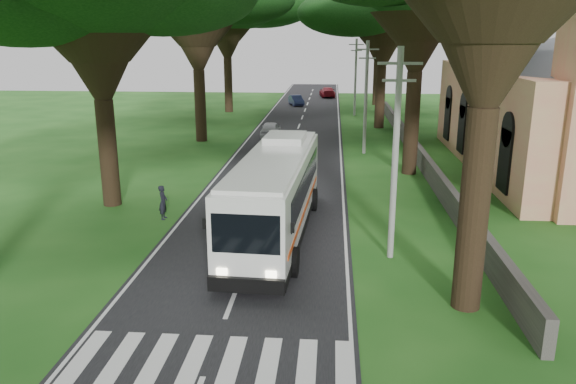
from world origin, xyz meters
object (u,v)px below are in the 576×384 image
Objects in this scene: church at (572,93)px; distant_car_a at (271,129)px; pole_near at (395,152)px; pole_far at (356,76)px; distant_car_c at (327,92)px; pole_mid at (366,96)px; distant_car_b at (296,100)px; coach_bus at (276,193)px; pedestrian at (163,202)px.

church is 6.18× the size of distant_car_a.
church is 3.00× the size of pole_near.
pole_far is 1.70× the size of distant_car_c.
pole_far is (0.00, 20.00, 0.00)m from pole_mid.
church is 22.89m from distant_car_a.
church is at bearing 51.50° from pole_near.
pole_far reaches higher than distant_car_b.
pole_mid is at bearing 160.19° from church.
coach_bus is 5.92m from pedestrian.
pole_near reaches higher than pedestrian.
church is 14.72× the size of pedestrian.
church reaches higher than pole_mid.
distant_car_c is (-3.11, 38.35, -3.47)m from pole_mid.
pole_far is 0.65× the size of coach_bus.
pole_far is at bearing 116.82° from church.
coach_bus is 2.62× the size of distant_car_c.
pole_far is at bearing -18.12° from pedestrian.
church is 21.96m from coach_bus.
distant_car_a is 0.83× the size of distant_car_c.
distant_car_a is at bearing 99.84° from coach_bus.
pole_near is 27.35m from distant_car_a.
pole_near is 11.42m from pedestrian.
church reaches higher than pole_near.
distant_car_c is at bearing 94.64° from pole_mid.
distant_car_b is 2.25× the size of pedestrian.
pedestrian is (-10.19, -36.08, -3.36)m from pole_far.
distant_car_b is (-6.82, 28.42, -3.55)m from pole_mid.
pedestrian is at bearing 82.54° from distant_car_a.
distant_car_a is at bearing -9.21° from pedestrian.
church is 6.54× the size of distant_car_b.
church is 45.71m from distant_car_c.
distant_car_a is at bearing 152.13° from church.
coach_bus reaches higher than distant_car_c.
coach_bus is 3.37× the size of distant_car_b.
church is at bearing 41.51° from coach_bus.
distant_car_b is 10.60m from distant_car_c.
pole_far reaches higher than pedestrian.
pole_near reaches higher than distant_car_a.
pole_mid is (0.00, 20.00, 0.00)m from pole_near.
pedestrian is (-7.08, -54.43, 0.10)m from distant_car_c.
pole_far is (-12.36, 24.45, -0.73)m from church.
coach_bus is (-4.70, 2.04, -2.24)m from pole_near.
pole_far is 18.93m from distant_car_c.
pole_far is at bearing -118.96° from distant_car_a.
pedestrian is (-10.19, 3.92, -3.36)m from pole_near.
pole_mid is 1.00× the size of pole_far.
church is at bearing -76.37° from distant_car_b.
distant_car_c is 54.89m from pedestrian.
pole_far is 37.65m from pedestrian.
pole_near is at bearing 86.55° from distant_car_c.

